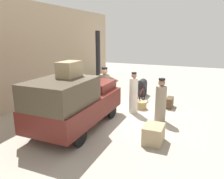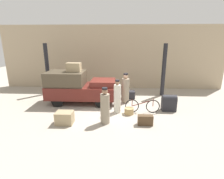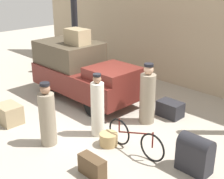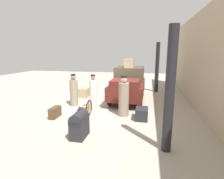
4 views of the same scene
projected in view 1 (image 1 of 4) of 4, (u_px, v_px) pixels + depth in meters
name	position (u px, v px, depth m)	size (l,w,h in m)	color
ground_plane	(115.00, 114.00, 8.67)	(30.00, 30.00, 0.00)	#A89E8E
station_building_facade	(30.00, 54.00, 9.64)	(16.00, 0.15, 4.50)	tan
canopy_pillar_right	(98.00, 61.00, 12.15)	(0.25, 0.25, 3.28)	black
truck	(74.00, 101.00, 7.16)	(3.79, 1.72, 1.79)	black
bicycle	(141.00, 96.00, 9.92)	(1.70, 0.04, 0.72)	black
wicker_basket	(141.00, 105.00, 9.30)	(0.44, 0.44, 0.31)	tan
porter_carrying_trunk	(161.00, 102.00, 7.82)	(0.39, 0.39, 1.59)	gray
porter_lifting_near_truck	(134.00, 94.00, 8.70)	(0.34, 0.34, 1.66)	silver
porter_with_bicycle	(105.00, 88.00, 9.62)	(0.43, 0.43, 1.71)	gray
trunk_large_brown	(170.00, 103.00, 9.45)	(0.63, 0.26, 0.43)	#4C3823
suitcase_tan_flat	(92.00, 97.00, 10.27)	(0.71, 0.48, 0.45)	#232328
trunk_wicker_pale	(141.00, 87.00, 11.26)	(0.70, 0.42, 0.83)	#232328
suitcase_black_upright	(154.00, 134.00, 6.33)	(0.72, 0.55, 0.53)	#9E8966
trunk_on_truck_roof	(69.00, 69.00, 6.72)	(0.76, 0.51, 0.48)	#9E8966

